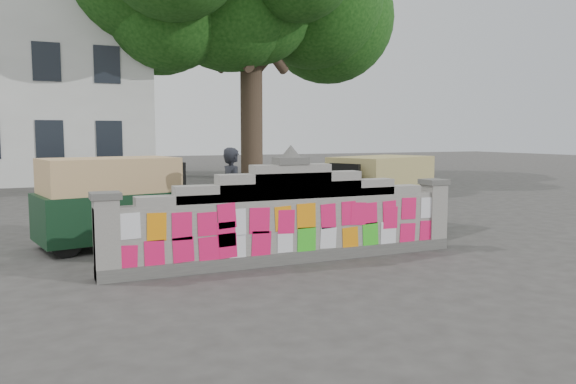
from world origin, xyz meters
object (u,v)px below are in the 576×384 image
at_px(cyclist_rider, 233,205).
at_px(rickshaw_left, 114,200).
at_px(cyclist_bike, 233,223).
at_px(rickshaw_right, 379,192).
at_px(pedestrian, 276,201).

height_order(cyclist_rider, rickshaw_left, rickshaw_left).
distance_m(cyclist_bike, rickshaw_right, 3.82).
distance_m(cyclist_rider, rickshaw_left, 2.40).
relative_size(rickshaw_left, rickshaw_right, 1.03).
bearing_deg(rickshaw_left, pedestrian, -16.57).
height_order(cyclist_rider, pedestrian, cyclist_rider).
height_order(cyclist_bike, rickshaw_left, rickshaw_left).
relative_size(cyclist_bike, pedestrian, 1.26).
xyz_separation_m(cyclist_bike, rickshaw_right, (3.73, 0.70, 0.38)).
xyz_separation_m(cyclist_rider, pedestrian, (1.31, 1.00, -0.09)).
xyz_separation_m(cyclist_bike, cyclist_rider, (-0.00, 0.00, 0.35)).
xyz_separation_m(pedestrian, rickshaw_left, (-3.32, 0.32, 0.14)).
bearing_deg(rickshaw_right, rickshaw_left, -28.60).
bearing_deg(rickshaw_left, cyclist_rider, -44.35).
distance_m(cyclist_bike, pedestrian, 1.67).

